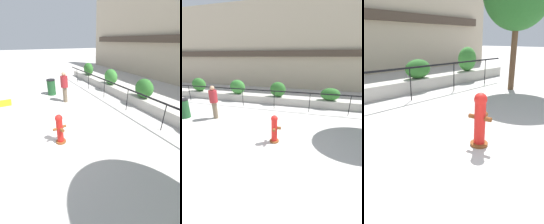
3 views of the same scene
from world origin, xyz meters
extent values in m
plane|color=#BCB7B2|center=(0.00, 0.00, 0.00)|extent=(120.00, 120.00, 0.00)
cube|color=tan|center=(0.00, 12.00, 4.00)|extent=(30.00, 1.00, 8.00)
cube|color=#3F3328|center=(0.00, 11.32, 3.36)|extent=(27.00, 0.36, 0.56)
cube|color=#B7B2A8|center=(0.00, 6.00, 0.25)|extent=(18.00, 0.70, 0.50)
cube|color=black|center=(0.00, 4.90, 1.12)|extent=(15.00, 0.05, 0.06)
cylinder|color=black|center=(-6.43, 4.90, 0.57)|extent=(0.04, 0.04, 1.15)
cylinder|color=black|center=(-4.29, 4.90, 0.57)|extent=(0.04, 0.04, 1.15)
cylinder|color=black|center=(-2.14, 4.90, 0.57)|extent=(0.04, 0.04, 1.15)
cylinder|color=black|center=(0.00, 4.90, 0.57)|extent=(0.04, 0.04, 1.15)
cylinder|color=black|center=(2.14, 4.90, 0.57)|extent=(0.04, 0.04, 1.15)
cylinder|color=black|center=(4.29, 4.90, 0.57)|extent=(0.04, 0.04, 1.15)
ellipsoid|color=#2D6B28|center=(-6.47, 6.00, 1.01)|extent=(1.17, 0.70, 1.03)
ellipsoid|color=#387F33|center=(-3.08, 6.00, 1.01)|extent=(1.16, 0.70, 1.02)
ellipsoid|color=#2D6B28|center=(-0.04, 6.00, 1.00)|extent=(1.07, 0.70, 1.00)
ellipsoid|color=#2D6B28|center=(3.32, 6.00, 0.88)|extent=(1.17, 0.70, 0.77)
cylinder|color=brown|center=(1.05, 1.11, 0.03)|extent=(0.41, 0.41, 0.06)
cylinder|color=red|center=(1.05, 1.11, 0.48)|extent=(0.26, 0.26, 0.85)
sphere|color=red|center=(1.05, 1.11, 0.95)|extent=(0.25, 0.25, 0.25)
cylinder|color=brown|center=(1.23, 1.14, 0.59)|extent=(0.16, 0.14, 0.11)
cylinder|color=brown|center=(1.08, 0.94, 0.59)|extent=(0.11, 0.14, 0.09)
cylinder|color=brown|center=(1.02, 1.28, 0.59)|extent=(0.11, 0.14, 0.09)
cylinder|color=brown|center=(-2.56, 2.51, 0.44)|extent=(0.29, 0.29, 0.88)
cylinder|color=maroon|center=(-2.56, 2.51, 1.19)|extent=(0.49, 0.49, 0.62)
sphere|color=tan|center=(-2.56, 2.51, 1.61)|extent=(0.23, 0.23, 0.23)
cylinder|color=#1E5128|center=(-4.20, 2.15, 0.47)|extent=(0.52, 0.52, 0.95)
cylinder|color=black|center=(-4.20, 2.15, 0.98)|extent=(0.55, 0.55, 0.06)
camera|label=1|loc=(5.37, 0.03, 3.27)|focal=24.00mm
camera|label=2|loc=(2.37, -3.75, 3.08)|focal=24.00mm
camera|label=3|loc=(-2.15, -1.27, 2.02)|focal=35.00mm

